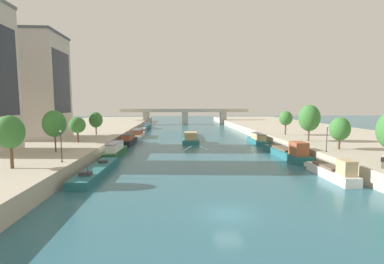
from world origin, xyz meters
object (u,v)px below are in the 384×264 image
barge_midriver (190,137)px  bridge_far (185,115)px  moored_boat_left_far (129,140)px  tree_right_second (340,129)px  tree_left_third (77,125)px  lamppost_left_bank (61,145)px  moored_boat_right_second (287,152)px  tree_left_nearest (10,132)px  tree_left_midway (96,120)px  moored_boat_right_lone (332,171)px  tree_right_end_of_row (286,118)px  moored_boat_left_gap_after (97,171)px  moored_boat_left_near (116,150)px  person_on_quay (383,161)px  moored_boat_left_midway (143,130)px  moored_boat_left_downstream (138,134)px  moored_boat_left_upstream (147,126)px  lamppost_right_bank (327,137)px  tree_right_midway (309,118)px  tree_left_end_of_row (54,124)px  moored_boat_right_downstream (258,139)px

barge_midriver → bridge_far: size_ratio=0.40×
moored_boat_left_far → tree_right_second: 46.58m
moored_boat_left_far → tree_left_third: (-8.42, -11.62, 4.63)m
lamppost_left_bank → moored_boat_right_second: bearing=18.5°
tree_left_nearest → tree_left_midway: size_ratio=1.13×
moored_boat_right_lone → tree_right_end_of_row: bearing=78.2°
moored_boat_left_gap_after → moored_boat_left_near: moored_boat_left_near is taller
lamppost_left_bank → person_on_quay: bearing=-8.7°
moored_boat_left_near → moored_boat_left_midway: (-0.03, 45.96, -0.53)m
moored_boat_left_near → tree_right_second: 41.29m
barge_midriver → moored_boat_left_near: barge_midriver is taller
moored_boat_left_downstream → moored_boat_right_lone: size_ratio=1.35×
tree_left_midway → tree_right_second: size_ratio=1.04×
moored_boat_left_upstream → bridge_far: 26.51m
barge_midriver → bridge_far: bridge_far is taller
lamppost_right_bank → tree_left_nearest: bearing=-169.1°
moored_boat_right_lone → person_on_quay: person_on_quay is taller
moored_boat_left_gap_after → tree_right_midway: (39.63, 16.66, 6.57)m
moored_boat_left_gap_after → lamppost_right_bank: size_ratio=3.63×
moored_boat_left_upstream → tree_left_third: size_ratio=2.27×
moored_boat_left_far → tree_right_midway: size_ratio=1.53×
barge_midriver → moored_boat_left_midway: bearing=125.2°
tree_right_end_of_row → tree_left_nearest: bearing=-145.6°
moored_boat_left_downstream → tree_right_end_of_row: size_ratio=2.43×
moored_boat_left_far → tree_right_end_of_row: bearing=-1.7°
moored_boat_left_midway → tree_left_nearest: (-8.42, -65.00, 6.09)m
moored_boat_right_second → moored_boat_right_lone: bearing=-89.4°
tree_left_end_of_row → bridge_far: bearing=74.1°
barge_midriver → bridge_far: 55.48m
moored_boat_left_far → moored_boat_right_downstream: size_ratio=0.98×
moored_boat_left_upstream → tree_left_nearest: bearing=-96.4°
moored_boat_right_downstream → tree_right_end_of_row: tree_right_end_of_row is taller
barge_midriver → lamppost_right_bank: lamppost_right_bank is taller
moored_boat_left_far → tree_right_midway: tree_right_midway is taller
moored_boat_right_second → tree_left_third: bearing=170.3°
moored_boat_left_downstream → tree_left_nearest: bearing=-100.0°
lamppost_left_bank → tree_left_nearest: bearing=-144.6°
moored_boat_right_second → tree_left_nearest: 44.51m
moored_boat_left_upstream → moored_boat_right_second: size_ratio=0.73×
barge_midriver → moored_boat_left_near: size_ratio=2.06×
tree_left_nearest → tree_left_third: bearing=89.7°
tree_left_nearest → moored_boat_left_upstream: bearing=83.6°
moored_boat_left_gap_after → moored_boat_right_downstream: size_ratio=1.33×
moored_boat_left_downstream → tree_right_end_of_row: (39.46, -16.37, 5.44)m
moored_boat_left_near → moored_boat_left_far: (0.07, 15.17, -0.00)m
tree_right_end_of_row → moored_boat_right_second: bearing=-111.4°
moored_boat_left_near → moored_boat_left_midway: size_ratio=1.07×
tree_right_second → person_on_quay: bearing=-102.6°
moored_boat_right_downstream → person_on_quay: person_on_quay is taller
moored_boat_left_downstream → moored_boat_left_midway: 15.63m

